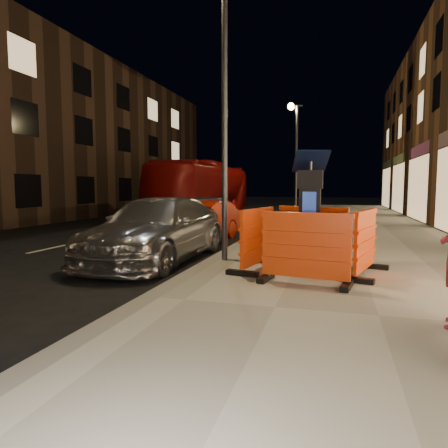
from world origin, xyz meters
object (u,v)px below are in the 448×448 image
(bus_doubledecker, at_px, (204,217))
(car_silver, at_px, (158,260))
(barrier_kerbside, at_px, (257,239))
(car_red, at_px, (198,242))
(barrier_back, at_px, (312,235))
(parking_kiosk, at_px, (310,216))
(barrier_front, at_px, (305,249))
(barrier_bldgside, at_px, (365,243))

(bus_doubledecker, bearing_deg, car_silver, -76.45)
(barrier_kerbside, distance_m, car_red, 4.97)
(barrier_back, xyz_separation_m, bus_doubledecker, (-6.65, 12.94, -0.72))
(parking_kiosk, height_order, car_red, parking_kiosk)
(barrier_front, height_order, bus_doubledecker, bus_doubledecker)
(parking_kiosk, xyz_separation_m, bus_doubledecker, (-6.65, 13.89, -1.17))
(barrier_kerbside, bearing_deg, car_red, 44.23)
(car_red, bearing_deg, car_silver, -79.84)
(barrier_bldgside, bearing_deg, barrier_kerbside, 105.95)
(barrier_back, relative_size, car_silver, 0.30)
(barrier_front, bearing_deg, car_red, 133.95)
(barrier_back, distance_m, barrier_kerbside, 1.34)
(barrier_kerbside, xyz_separation_m, bus_doubledecker, (-5.70, 13.89, -0.72))
(car_silver, height_order, car_red, car_silver)
(barrier_kerbside, relative_size, bus_doubledecker, 0.14)
(barrier_back, height_order, car_red, barrier_back)
(barrier_back, bearing_deg, barrier_kerbside, -118.05)
(barrier_back, distance_m, car_red, 4.86)
(barrier_back, height_order, barrier_kerbside, same)
(barrier_front, distance_m, barrier_back, 1.90)
(barrier_kerbside, bearing_deg, car_silver, 79.44)
(parking_kiosk, relative_size, car_red, 0.53)
(car_red, xyz_separation_m, bus_doubledecker, (-3.07, 9.73, 0.00))
(barrier_kerbside, bearing_deg, barrier_front, -123.05)
(car_silver, bearing_deg, barrier_back, -0.74)
(barrier_back, height_order, car_silver, barrier_back)
(parking_kiosk, height_order, bus_doubledecker, parking_kiosk)
(barrier_kerbside, relative_size, car_red, 0.38)
(barrier_front, distance_m, barrier_kerbside, 1.34)
(barrier_kerbside, height_order, barrier_bldgside, same)
(barrier_kerbside, relative_size, barrier_bldgside, 1.00)
(barrier_back, xyz_separation_m, car_red, (-3.58, 3.21, -0.72))
(barrier_bldgside, bearing_deg, barrier_back, 60.95)
(bus_doubledecker, bearing_deg, barrier_kerbside, -68.07)
(barrier_bldgside, xyz_separation_m, car_silver, (-4.41, 1.04, -0.72))
(barrier_back, bearing_deg, barrier_bldgside, -28.05)
(barrier_front, xyz_separation_m, barrier_back, (0.00, 1.90, 0.00))
(barrier_back, distance_m, bus_doubledecker, 14.57)
(parking_kiosk, xyz_separation_m, barrier_bldgside, (0.95, 0.00, -0.45))
(barrier_kerbside, xyz_separation_m, car_silver, (-2.51, 1.04, -0.72))
(barrier_bldgside, bearing_deg, barrier_front, 150.95)
(barrier_back, bearing_deg, bus_doubledecker, 134.15)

